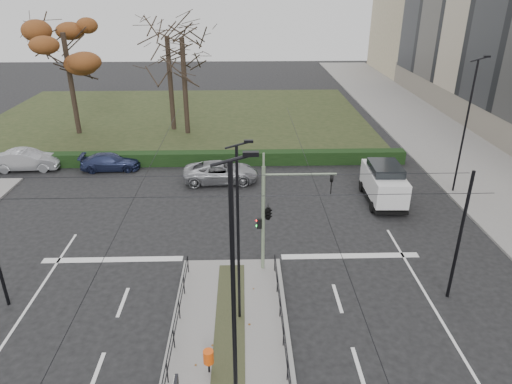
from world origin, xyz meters
TOP-DOWN VIEW (x-y plane):
  - ground at (0.00, 0.00)m, footprint 140.00×140.00m
  - median_island at (0.00, -2.50)m, footprint 4.40×15.00m
  - sidewalk_east at (18.00, 22.00)m, footprint 8.00×90.00m
  - park at (-6.00, 32.00)m, footprint 38.00×26.00m
  - hedge at (-6.00, 18.60)m, footprint 38.00×1.00m
  - median_railing at (0.00, -2.60)m, footprint 4.14×13.24m
  - catenary at (0.00, 1.62)m, footprint 20.00×34.00m
  - traffic_light at (1.81, 4.28)m, footprint 3.57×2.05m
  - litter_bin at (-0.67, -2.17)m, footprint 0.37×0.37m
  - streetlamp_median_near at (0.33, -4.14)m, footprint 0.74×0.15m
  - streetlamp_median_far at (0.41, 0.73)m, footprint 0.64×0.13m
  - streetlamp_sidewalk at (14.52, 12.95)m, footprint 0.72×0.15m
  - parked_car_second at (-15.41, 17.89)m, footprint 4.78×1.90m
  - parked_car_third at (-9.25, 17.71)m, footprint 4.37×1.99m
  - parked_car_fourth at (-0.95, 15.21)m, footprint 5.28×2.63m
  - white_van at (9.41, 11.78)m, footprint 2.27×4.78m
  - rust_tree at (-14.52, 26.81)m, footprint 8.72×8.72m
  - bare_tree_center at (-4.50, 26.54)m, footprint 5.73×5.73m
  - bare_tree_near at (-5.95, 27.82)m, footprint 5.75×5.75m

SIDE VIEW (x-z plane):
  - ground at x=0.00m, z-range 0.00..0.00m
  - park at x=-6.00m, z-range 0.00..0.10m
  - median_island at x=0.00m, z-range 0.00..0.14m
  - sidewalk_east at x=18.00m, z-range 0.00..0.14m
  - hedge at x=-6.00m, z-range 0.00..1.00m
  - parked_car_third at x=-9.25m, z-range 0.00..1.24m
  - parked_car_fourth at x=-0.95m, z-range 0.00..1.44m
  - parked_car_second at x=-15.41m, z-range 0.00..1.55m
  - litter_bin at x=-0.67m, z-range 0.34..1.29m
  - median_railing at x=0.00m, z-range 0.52..1.44m
  - white_van at x=9.41m, z-range 0.05..2.55m
  - traffic_light at x=1.81m, z-range 0.57..5.82m
  - catenary at x=0.00m, z-range 0.42..6.42m
  - streetlamp_median_far at x=0.41m, z-range 0.20..7.81m
  - streetlamp_sidewalk at x=14.52m, z-range 0.21..8.87m
  - streetlamp_median_near at x=0.33m, z-range 0.22..9.12m
  - bare_tree_near at x=-5.95m, z-range 2.29..13.43m
  - bare_tree_center at x=-4.50m, z-range 2.29..13.44m
  - rust_tree at x=-14.52m, z-range 3.10..14.66m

